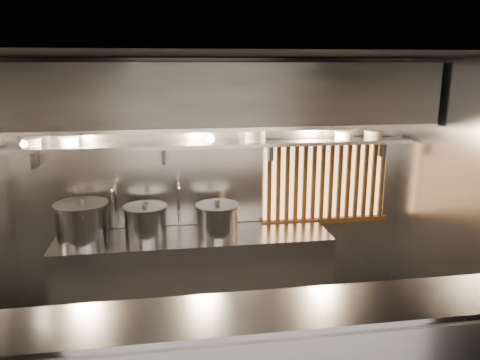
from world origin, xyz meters
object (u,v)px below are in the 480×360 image
object	(u,v)px
pendant_bulb	(210,139)
stock_pot_mid	(217,220)
stock_pot_left	(82,222)
heat_lamp	(21,138)
stock_pot_right	(146,222)

from	to	relation	value
pendant_bulb	stock_pot_mid	distance (m)	0.89
pendant_bulb	stock_pot_left	xyz separation A→B (m)	(-1.37, -0.05, -0.85)
heat_lamp	stock_pot_right	bearing A→B (deg)	15.50
pendant_bulb	stock_pot_mid	bearing A→B (deg)	-58.60
pendant_bulb	stock_pot_right	bearing A→B (deg)	-176.04
stock_pot_mid	stock_pot_left	bearing A→B (deg)	178.16
stock_pot_mid	stock_pot_right	xyz separation A→B (m)	(-0.77, 0.04, 0.00)
heat_lamp	stock_pot_left	world-z (taller)	heat_lamp
pendant_bulb	stock_pot_left	size ratio (longest dim) A/B	0.28
stock_pot_mid	stock_pot_right	size ratio (longest dim) A/B	0.90
pendant_bulb	stock_pot_right	xyz separation A→B (m)	(-0.72, -0.05, -0.88)
pendant_bulb	stock_pot_left	bearing A→B (deg)	-178.04
heat_lamp	stock_pot_right	size ratio (longest dim) A/B	0.60
pendant_bulb	stock_pot_right	world-z (taller)	pendant_bulb
stock_pot_left	stock_pot_right	xyz separation A→B (m)	(0.66, -0.00, -0.03)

